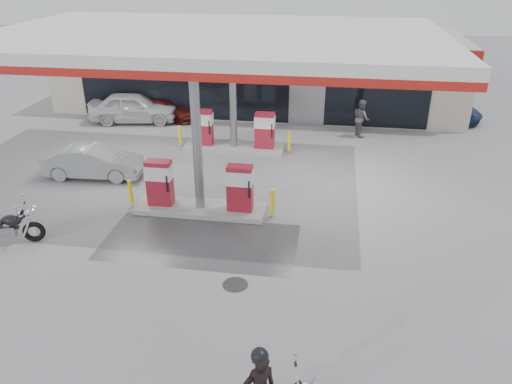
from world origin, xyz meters
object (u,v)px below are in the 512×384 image
pump_island_near (200,192)px  pump_island_far (234,135)px  sedan_white (134,107)px  hatchback_silver (93,162)px  parked_car_left (166,109)px  parked_motorcycle (7,229)px  attendant (361,118)px  parked_car_right (441,109)px

pump_island_near → pump_island_far: size_ratio=1.00×
sedan_white → hatchback_silver: size_ratio=1.18×
sedan_white → parked_car_left: 1.67m
pump_island_near → parked_motorcycle: pump_island_near is taller
sedan_white → attendant: 11.66m
pump_island_far → sedan_white: bearing=151.7°
parked_motorcycle → parked_car_right: parked_motorcycle is taller
attendant → parked_car_left: attendant is taller
sedan_white → pump_island_near: bearing=-156.4°
hatchback_silver → parked_car_right: bearing=-60.8°
sedan_white → parked_car_right: size_ratio=1.11×
parked_motorcycle → pump_island_near: bearing=10.6°
attendant → hatchback_silver: attendant is taller
pump_island_near → parked_car_right: pump_island_near is taller
pump_island_near → sedan_white: pump_island_near is taller
pump_island_far → parked_motorcycle: pump_island_far is taller
parked_motorcycle → hatchback_silver: size_ratio=0.56×
pump_island_far → attendant: bearing=26.1°
hatchback_silver → sedan_white: bearing=4.4°
attendant → parked_car_left: size_ratio=0.48×
pump_island_far → sedan_white: pump_island_far is taller
parked_motorcycle → attendant: (10.97, 11.78, 0.38)m
pump_island_near → hatchback_silver: (-4.91, 2.20, -0.07)m
pump_island_far → sedan_white: size_ratio=1.13×
pump_island_near → pump_island_far: same height
hatchback_silver → parked_car_left: size_ratio=1.04×
parked_motorcycle → parked_car_right: (15.27, 14.98, 0.06)m
parked_car_left → parked_car_right: size_ratio=0.91×
pump_island_near → parked_car_right: size_ratio=1.25×
pump_island_far → parked_car_left: pump_island_far is taller
parked_motorcycle → parked_car_right: 21.39m
attendant → pump_island_far: bearing=95.2°
pump_island_far → hatchback_silver: pump_island_far is taller
attendant → parked_car_right: (4.30, 3.20, -0.32)m
parked_motorcycle → hatchback_silver: hatchback_silver is taller
hatchback_silver → pump_island_far: bearing=-56.4°
parked_motorcycle → sedan_white: bearing=74.4°
parked_motorcycle → sedan_white: 12.20m
sedan_white → hatchback_silver: sedan_white is taller
pump_island_far → parked_car_left: bearing=138.4°
parked_motorcycle → parked_car_right: size_ratio=0.53×
hatchback_silver → parked_motorcycle: bearing=171.9°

